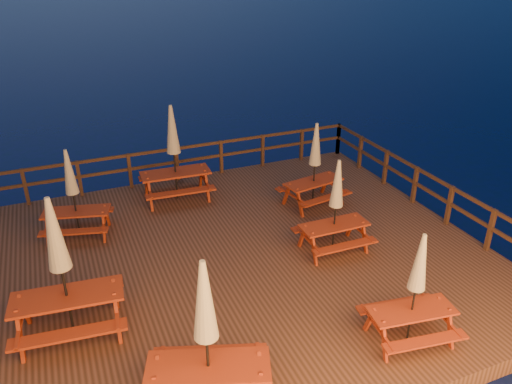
# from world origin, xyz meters

# --- Properties ---
(ground) EXTENTS (500.00, 500.00, 0.00)m
(ground) POSITION_xyz_m (0.00, 0.00, 0.00)
(ground) COLOR #051432
(ground) RESTS_ON ground
(deck) EXTENTS (12.00, 10.00, 0.40)m
(deck) POSITION_xyz_m (0.00, 0.00, 0.20)
(deck) COLOR #432615
(deck) RESTS_ON ground
(deck_piles) EXTENTS (11.44, 9.44, 1.40)m
(deck_piles) POSITION_xyz_m (0.00, 0.00, -0.30)
(deck_piles) COLOR #31220F
(deck_piles) RESTS_ON ground
(railing) EXTENTS (11.80, 9.75, 1.10)m
(railing) POSITION_xyz_m (0.00, 1.78, 1.16)
(railing) COLOR #31220F
(railing) RESTS_ON deck
(picnic_table_0) EXTENTS (2.34, 2.13, 2.74)m
(picnic_table_0) POSITION_xyz_m (-1.77, -3.85, 1.83)
(picnic_table_0) COLOR #99280D
(picnic_table_0) RESTS_ON deck
(picnic_table_1) EXTENTS (1.66, 1.37, 2.34)m
(picnic_table_1) POSITION_xyz_m (2.41, -0.62, 1.62)
(picnic_table_1) COLOR #99280D
(picnic_table_1) RESTS_ON deck
(picnic_table_2) EXTENTS (1.90, 1.65, 2.42)m
(picnic_table_2) POSITION_xyz_m (3.12, 1.70, 1.66)
(picnic_table_2) COLOR #99280D
(picnic_table_2) RESTS_ON deck
(picnic_table_3) EXTENTS (1.76, 1.52, 2.27)m
(picnic_table_3) POSITION_xyz_m (2.11, -3.85, 1.58)
(picnic_table_3) COLOR #99280D
(picnic_table_3) RESTS_ON deck
(picnic_table_4) EXTENTS (2.05, 1.72, 2.81)m
(picnic_table_4) POSITION_xyz_m (-0.36, 3.56, 1.86)
(picnic_table_4) COLOR #99280D
(picnic_table_4) RESTS_ON deck
(picnic_table_5) EXTENTS (1.93, 1.72, 2.33)m
(picnic_table_5) POSITION_xyz_m (-3.20, 2.48, 1.61)
(picnic_table_5) COLOR #99280D
(picnic_table_5) RESTS_ON deck
(picnic_table_6) EXTENTS (2.17, 1.85, 2.87)m
(picnic_table_6) POSITION_xyz_m (-3.65, -1.23, 1.89)
(picnic_table_6) COLOR #99280D
(picnic_table_6) RESTS_ON deck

